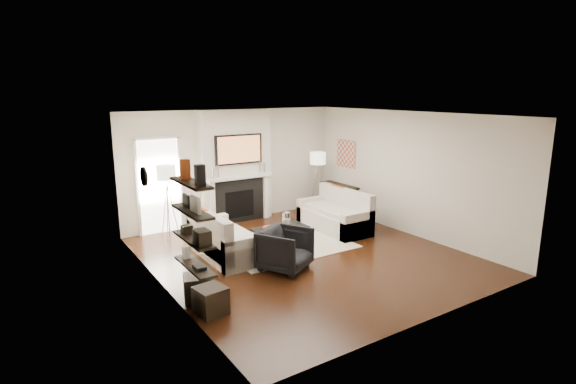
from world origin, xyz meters
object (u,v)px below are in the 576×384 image
loveseat_left_base (225,246)px  ottoman_near (197,288)px  loveseat_right_base (334,221)px  lamp_right_shade (318,158)px  lamp_left_shade (166,172)px  coffee_table (280,228)px  armchair (285,247)px

loveseat_left_base → ottoman_near: bearing=-128.3°
loveseat_left_base → ottoman_near: 1.89m
loveseat_right_base → lamp_right_shade: lamp_right_shade is taller
lamp_left_shade → ottoman_near: 3.41m
lamp_left_shade → lamp_right_shade: (3.90, -0.10, 0.00)m
lamp_left_shade → lamp_right_shade: size_ratio=1.00×
loveseat_left_base → lamp_left_shade: lamp_left_shade is taller
loveseat_right_base → lamp_right_shade: 1.91m
lamp_right_shade → ottoman_near: 5.57m
ottoman_near → loveseat_right_base: bearing=22.6°
loveseat_left_base → lamp_right_shade: size_ratio=4.50×
loveseat_left_base → coffee_table: size_ratio=1.64×
lamp_left_shade → lamp_right_shade: 3.90m
loveseat_left_base → armchair: armchair is taller
coffee_table → lamp_right_shade: lamp_right_shade is taller
lamp_right_shade → ottoman_near: lamp_right_shade is taller
loveseat_left_base → ottoman_near: size_ratio=4.50×
armchair → lamp_right_shade: 4.00m
lamp_right_shade → ottoman_near: (-4.52, -3.01, -1.25)m
loveseat_right_base → ottoman_near: loveseat_right_base is taller
coffee_table → lamp_right_shade: size_ratio=2.75×
coffee_table → ottoman_near: coffee_table is taller
loveseat_right_base → coffee_table: same height
armchair → loveseat_right_base: bearing=2.7°
armchair → ottoman_near: (-1.77, -0.30, -0.21)m
loveseat_left_base → lamp_right_shade: bearing=24.5°
loveseat_left_base → armchair: 1.34m
coffee_table → lamp_right_shade: 2.95m
loveseat_left_base → lamp_right_shade: 3.88m
loveseat_right_base → armchair: 2.60m
lamp_left_shade → ottoman_near: lamp_left_shade is taller
loveseat_right_base → armchair: (-2.21, -1.36, 0.20)m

